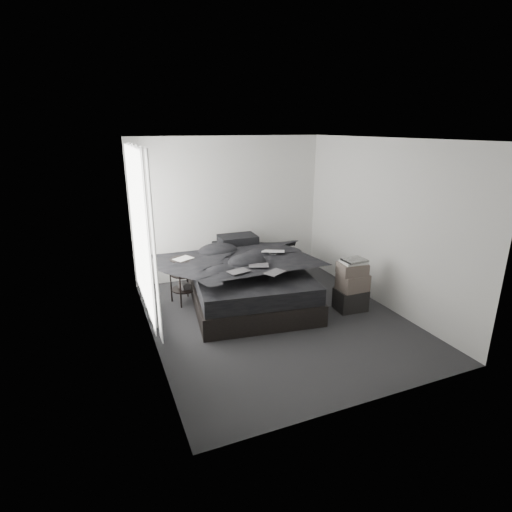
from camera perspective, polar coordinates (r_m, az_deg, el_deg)
name	(u,v)px	position (r m, az deg, el deg)	size (l,w,h in m)	color
floor	(276,318)	(6.08, 2.92, -8.90)	(3.60, 4.20, 0.01)	#2A2A2D
ceiling	(279,139)	(5.43, 3.37, 16.38)	(3.60, 4.20, 0.01)	white
wall_back	(229,208)	(7.52, -3.82, 6.83)	(3.60, 0.01, 2.60)	silver
wall_front	(374,288)	(3.93, 16.46, -4.45)	(3.60, 0.01, 2.60)	silver
wall_left	(147,249)	(5.13, -15.34, 0.92)	(0.01, 4.20, 2.60)	silver
wall_right	(381,224)	(6.58, 17.47, 4.42)	(0.01, 4.20, 2.60)	silver
window_left	(139,229)	(5.98, -16.37, 3.73)	(0.02, 2.00, 2.30)	white
curtain_left	(143,233)	(6.01, -15.84, 3.13)	(0.06, 2.12, 2.48)	white
bed	(248,292)	(6.60, -1.13, -5.09)	(1.79, 2.36, 0.32)	black
mattress	(248,275)	(6.50, -1.15, -2.77)	(1.72, 2.29, 0.25)	black
duvet	(249,261)	(6.36, -1.04, -0.72)	(1.74, 2.02, 0.28)	black
pillow_lower	(233,248)	(7.27, -3.27, 1.20)	(0.71, 0.48, 0.16)	black
pillow_upper	(238,239)	(7.22, -2.63, 2.38)	(0.67, 0.46, 0.15)	black
laptop	(273,248)	(6.52, 2.44, 1.17)	(0.38, 0.24, 0.03)	silver
comic_a	(239,266)	(5.72, -2.51, -1.39)	(0.30, 0.19, 0.01)	black
comic_b	(259,260)	(5.95, 0.38, -0.52)	(0.30, 0.19, 0.01)	black
comic_c	(275,266)	(5.68, 2.73, -1.40)	(0.30, 0.19, 0.01)	black
side_stand	(184,281)	(6.57, -10.29, -3.52)	(0.40, 0.40, 0.74)	black
papers	(183,259)	(6.44, -10.34, -0.40)	(0.29, 0.21, 0.01)	white
floor_books	(204,309)	(6.26, -7.38, -7.54)	(0.14, 0.20, 0.14)	black
box_lower	(350,299)	(6.47, 13.34, -6.05)	(0.45, 0.36, 0.34)	black
box_mid	(353,282)	(6.35, 13.65, -3.62)	(0.43, 0.34, 0.26)	#62564D
box_upper	(352,269)	(6.28, 13.60, -1.77)	(0.41, 0.33, 0.18)	#62564D
art_book_white	(353,262)	(6.25, 13.75, -0.84)	(0.35, 0.28, 0.03)	silver
art_book_snake	(354,260)	(6.23, 13.89, -0.57)	(0.34, 0.27, 0.03)	silver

